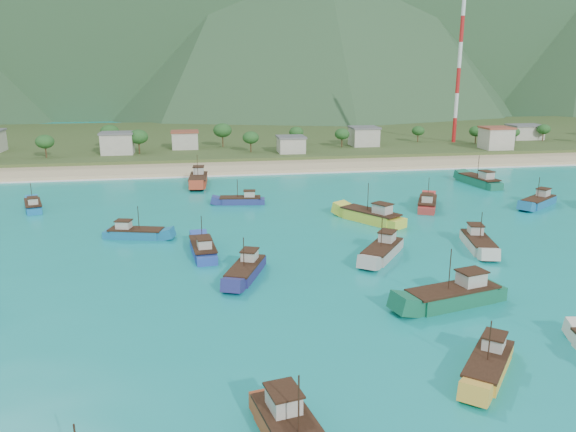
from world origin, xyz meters
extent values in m
plane|color=#0D8D95|center=(0.00, 0.00, 0.00)|extent=(600.00, 600.00, 0.00)
cube|color=beige|center=(0.00, 79.00, 0.00)|extent=(400.00, 18.00, 1.20)
cube|color=#385123|center=(0.00, 140.00, 0.00)|extent=(400.00, 110.00, 2.40)
cube|color=white|center=(0.00, 69.50, 0.00)|extent=(400.00, 2.50, 0.08)
cube|color=beige|center=(-29.00, 99.34, 4.46)|extent=(8.74, 6.79, 5.72)
cube|color=beige|center=(-10.12, 106.87, 4.07)|extent=(7.64, 6.37, 4.93)
cube|color=beige|center=(20.23, 93.91, 3.74)|extent=(7.38, 7.45, 4.28)
cube|color=beige|center=(45.36, 104.53, 4.33)|extent=(8.11, 7.82, 5.46)
cube|color=beige|center=(82.58, 90.82, 4.68)|extent=(8.09, 7.20, 6.15)
cube|color=beige|center=(104.82, 111.31, 3.85)|extent=(10.48, 7.50, 4.49)
cylinder|color=red|center=(77.28, 108.00, 5.56)|extent=(1.20, 1.20, 7.92)
cylinder|color=white|center=(77.28, 108.00, 13.47)|extent=(1.20, 1.20, 7.92)
cylinder|color=red|center=(77.28, 108.00, 21.39)|extent=(1.20, 1.20, 7.92)
cylinder|color=white|center=(77.28, 108.00, 29.31)|extent=(1.20, 1.20, 7.92)
cylinder|color=red|center=(77.28, 108.00, 37.22)|extent=(1.20, 1.20, 7.92)
cylinder|color=white|center=(77.28, 108.00, 45.14)|extent=(1.20, 1.20, 7.92)
cube|color=navy|center=(-1.76, 0.58, 0.49)|extent=(6.31, 10.11, 1.77)
cube|color=beige|center=(-1.02, 2.42, 2.09)|extent=(2.48, 2.72, 1.44)
cylinder|color=#382114|center=(-1.97, 0.06, 3.36)|extent=(0.12, 0.12, 3.98)
cube|color=beige|center=(32.84, 6.30, 0.53)|extent=(5.26, 10.65, 1.86)
cube|color=beige|center=(33.31, 8.34, 2.22)|extent=(2.35, 2.69, 1.51)
cylinder|color=#382114|center=(32.71, 5.74, 3.55)|extent=(0.12, 0.12, 4.19)
cube|color=navy|center=(0.88, 39.68, 0.40)|extent=(9.09, 3.66, 1.61)
cube|color=beige|center=(2.68, 39.46, 1.86)|extent=(2.19, 1.85, 1.31)
cylinder|color=#382114|center=(0.38, 39.74, 3.01)|extent=(0.12, 0.12, 3.61)
cube|color=#166895|center=(-16.93, 20.01, 0.44)|extent=(9.68, 5.05, 1.69)
cube|color=beige|center=(-18.76, 20.50, 1.98)|extent=(2.48, 2.19, 1.37)
cylinder|color=#382114|center=(-16.42, 19.88, 3.19)|extent=(0.12, 0.12, 3.80)
cube|color=beige|center=(-1.90, -30.95, 2.43)|extent=(2.48, 2.86, 1.63)
cylinder|color=#382114|center=(-1.34, -33.79, 3.88)|extent=(0.12, 0.12, 4.53)
cube|color=#B0A8A0|center=(17.75, 5.00, 0.56)|extent=(8.78, 10.34, 1.92)
cube|color=beige|center=(19.03, 6.74, 2.30)|extent=(2.98, 3.08, 1.56)
cylinder|color=#382114|center=(17.39, 4.52, 3.68)|extent=(0.12, 0.12, 4.32)
cube|color=#AC3B22|center=(-6.91, 59.52, 0.72)|extent=(4.48, 12.50, 2.23)
cube|color=beige|center=(-6.73, 62.02, 2.74)|extent=(2.44, 2.94, 1.81)
cylinder|color=#382114|center=(-6.95, 58.82, 4.34)|extent=(0.12, 0.12, 5.02)
cube|color=#16674C|center=(55.19, 48.61, 0.68)|extent=(5.26, 12.30, 2.17)
cube|color=beige|center=(55.55, 46.20, 2.65)|extent=(2.56, 3.00, 1.76)
cylinder|color=#382114|center=(55.09, 49.28, 4.20)|extent=(0.12, 0.12, 4.87)
cube|color=#136444|center=(20.24, -11.81, 0.68)|extent=(12.38, 6.22, 2.16)
cube|color=beige|center=(22.60, -11.24, 2.64)|extent=(3.14, 2.75, 1.76)
cylinder|color=#382114|center=(19.58, -11.97, 4.19)|extent=(0.12, 0.12, 4.86)
cube|color=gold|center=(16.82, -25.97, 0.45)|extent=(8.15, 8.98, 1.71)
cube|color=beige|center=(18.05, -24.50, 2.00)|extent=(2.69, 2.74, 1.39)
cylinder|color=#382114|center=(16.47, -26.38, 3.23)|extent=(0.12, 0.12, 3.84)
cube|color=#2646A8|center=(-6.88, 10.41, 0.50)|extent=(3.90, 10.19, 1.81)
cube|color=beige|center=(-6.68, 8.39, 2.14)|extent=(2.04, 2.43, 1.47)
cylinder|color=#382114|center=(-6.94, 10.97, 3.44)|extent=(0.12, 0.12, 4.07)
cube|color=#1968A0|center=(56.68, 28.45, 0.54)|extent=(10.21, 8.54, 1.89)
cube|color=beige|center=(58.41, 29.68, 2.25)|extent=(3.02, 2.92, 1.53)
cylinder|color=#382114|center=(56.20, 28.10, 3.61)|extent=(0.12, 0.12, 4.24)
cube|color=#AD312D|center=(35.32, 30.61, 0.54)|extent=(7.24, 10.68, 1.89)
cube|color=beige|center=(34.40, 28.70, 2.25)|extent=(2.73, 2.95, 1.53)
cylinder|color=#382114|center=(35.57, 31.14, 3.61)|extent=(0.12, 0.12, 4.24)
cube|color=yellow|center=(21.76, 22.98, 0.69)|extent=(9.60, 11.92, 2.18)
cube|color=beige|center=(23.12, 20.95, 2.66)|extent=(3.34, 3.48, 1.77)
cylinder|color=#382114|center=(21.38, 23.55, 4.23)|extent=(0.12, 0.12, 4.90)
cube|color=#136CAC|center=(-37.54, 41.71, 0.42)|extent=(5.16, 9.39, 1.64)
cube|color=beige|center=(-37.00, 39.95, 1.90)|extent=(2.17, 2.44, 1.33)
cylinder|color=#382114|center=(-37.68, 42.20, 3.08)|extent=(0.12, 0.12, 3.69)
camera|label=1|loc=(-7.47, -66.03, 25.71)|focal=35.00mm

